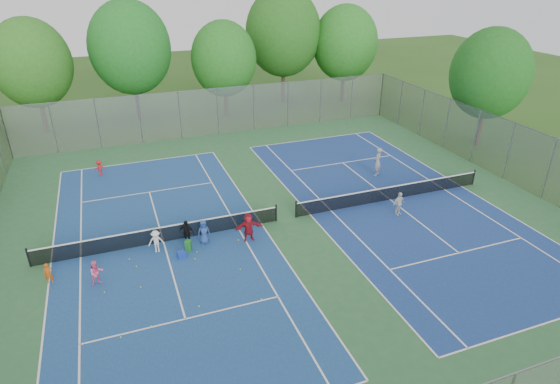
% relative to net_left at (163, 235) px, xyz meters
% --- Properties ---
extents(ground, '(120.00, 120.00, 0.00)m').
position_rel_net_left_xyz_m(ground, '(7.00, 0.00, -0.46)').
color(ground, '#2A5019').
rests_on(ground, ground).
extents(court_pad, '(32.00, 32.00, 0.01)m').
position_rel_net_left_xyz_m(court_pad, '(7.00, 0.00, -0.45)').
color(court_pad, '#2D6035').
rests_on(court_pad, ground).
extents(court_left, '(10.97, 23.77, 0.01)m').
position_rel_net_left_xyz_m(court_left, '(0.00, 0.00, -0.44)').
color(court_left, navy).
rests_on(court_left, court_pad).
extents(court_right, '(10.97, 23.77, 0.01)m').
position_rel_net_left_xyz_m(court_right, '(14.00, 0.00, -0.44)').
color(court_right, navy).
rests_on(court_right, court_pad).
extents(net_left, '(12.87, 0.10, 0.91)m').
position_rel_net_left_xyz_m(net_left, '(0.00, 0.00, 0.00)').
color(net_left, black).
rests_on(net_left, ground).
extents(net_right, '(12.87, 0.10, 0.91)m').
position_rel_net_left_xyz_m(net_right, '(14.00, 0.00, 0.00)').
color(net_right, black).
rests_on(net_right, ground).
extents(fence_north, '(32.00, 0.10, 4.00)m').
position_rel_net_left_xyz_m(fence_north, '(7.00, 16.00, 1.54)').
color(fence_north, gray).
rests_on(fence_north, ground).
extents(fence_east, '(0.10, 32.00, 4.00)m').
position_rel_net_left_xyz_m(fence_east, '(23.00, 0.00, 1.54)').
color(fence_east, gray).
rests_on(fence_east, ground).
extents(tree_nw, '(6.40, 6.40, 9.58)m').
position_rel_net_left_xyz_m(tree_nw, '(-7.00, 22.00, 5.44)').
color(tree_nw, '#443326').
rests_on(tree_nw, ground).
extents(tree_nl, '(7.20, 7.20, 10.69)m').
position_rel_net_left_xyz_m(tree_nl, '(1.00, 23.00, 6.09)').
color(tree_nl, '#443326').
rests_on(tree_nl, ground).
extents(tree_nc, '(6.00, 6.00, 8.85)m').
position_rel_net_left_xyz_m(tree_nc, '(9.00, 21.00, 4.94)').
color(tree_nc, '#443326').
rests_on(tree_nc, ground).
extents(tree_nr, '(7.60, 7.60, 11.42)m').
position_rel_net_left_xyz_m(tree_nr, '(16.00, 24.00, 6.59)').
color(tree_nr, '#443326').
rests_on(tree_nr, ground).
extents(tree_ne, '(6.60, 6.60, 9.77)m').
position_rel_net_left_xyz_m(tree_ne, '(22.00, 22.00, 5.51)').
color(tree_ne, '#443326').
rests_on(tree_ne, ground).
extents(tree_side_e, '(6.00, 6.00, 9.20)m').
position_rel_net_left_xyz_m(tree_side_e, '(26.00, 6.00, 5.29)').
color(tree_side_e, '#443326').
rests_on(tree_side_e, ground).
extents(ball_crate, '(0.41, 0.41, 0.33)m').
position_rel_net_left_xyz_m(ball_crate, '(0.65, -1.75, -0.29)').
color(ball_crate, '#1634AA').
rests_on(ball_crate, ground).
extents(ball_hopper, '(0.40, 0.40, 0.61)m').
position_rel_net_left_xyz_m(ball_hopper, '(1.11, -1.29, -0.15)').
color(ball_hopper, '#238229').
rests_on(ball_hopper, ground).
extents(student_a, '(0.39, 0.27, 1.05)m').
position_rel_net_left_xyz_m(student_a, '(-5.40, -1.72, 0.07)').
color(student_a, '#C35112').
rests_on(student_a, ground).
extents(student_b, '(0.72, 0.62, 1.26)m').
position_rel_net_left_xyz_m(student_b, '(-3.31, -2.60, 0.18)').
color(student_b, pink).
rests_on(student_b, ground).
extents(student_c, '(0.85, 0.55, 1.23)m').
position_rel_net_left_xyz_m(student_c, '(-0.41, -0.81, 0.16)').
color(student_c, silver).
rests_on(student_c, ground).
extents(student_d, '(0.88, 0.70, 1.39)m').
position_rel_net_left_xyz_m(student_d, '(1.17, -0.60, 0.24)').
color(student_d, black).
rests_on(student_d, ground).
extents(student_e, '(0.69, 0.48, 1.35)m').
position_rel_net_left_xyz_m(student_e, '(2.03, -0.87, 0.22)').
color(student_e, navy).
rests_on(student_e, ground).
extents(student_f, '(1.52, 0.57, 1.61)m').
position_rel_net_left_xyz_m(student_f, '(4.32, -1.41, 0.35)').
color(student_f, maroon).
rests_on(student_f, ground).
extents(child_far_baseline, '(0.84, 0.67, 1.14)m').
position_rel_net_left_xyz_m(child_far_baseline, '(-2.85, 10.33, 0.11)').
color(child_far_baseline, '#B2191E').
rests_on(child_far_baseline, ground).
extents(instructor, '(0.87, 0.84, 2.01)m').
position_rel_net_left_xyz_m(instructor, '(15.18, 3.62, 0.55)').
color(instructor, gray).
rests_on(instructor, ground).
extents(teen_court_b, '(0.89, 0.51, 1.43)m').
position_rel_net_left_xyz_m(teen_court_b, '(13.37, -1.76, 0.26)').
color(teen_court_b, silver).
rests_on(teen_court_b, ground).
extents(tennis_ball_0, '(0.07, 0.07, 0.07)m').
position_rel_net_left_xyz_m(tennis_ball_0, '(-3.09, -3.41, -0.42)').
color(tennis_ball_0, gold).
rests_on(tennis_ball_0, ground).
extents(tennis_ball_1, '(0.07, 0.07, 0.07)m').
position_rel_net_left_xyz_m(tennis_ball_1, '(-1.38, -6.38, -0.42)').
color(tennis_ball_1, yellow).
rests_on(tennis_ball_1, ground).
extents(tennis_ball_2, '(0.07, 0.07, 0.07)m').
position_rel_net_left_xyz_m(tennis_ball_2, '(-1.83, -1.09, -0.42)').
color(tennis_ball_2, '#CAD331').
rests_on(tennis_ball_2, ground).
extents(tennis_ball_3, '(0.07, 0.07, 0.07)m').
position_rel_net_left_xyz_m(tennis_ball_3, '(-2.59, -6.60, -0.42)').
color(tennis_ball_3, '#C3E535').
rests_on(tennis_ball_3, ground).
extents(tennis_ball_4, '(0.07, 0.07, 0.07)m').
position_rel_net_left_xyz_m(tennis_ball_4, '(1.46, -1.63, -0.42)').
color(tennis_ball_4, '#BCD732').
rests_on(tennis_ball_4, ground).
extents(tennis_ball_5, '(0.07, 0.07, 0.07)m').
position_rel_net_left_xyz_m(tennis_ball_5, '(3.36, -6.34, -0.42)').
color(tennis_ball_5, gold).
rests_on(tennis_ball_5, ground).
extents(tennis_ball_6, '(0.07, 0.07, 0.07)m').
position_rel_net_left_xyz_m(tennis_ball_6, '(-1.56, -1.85, -0.42)').
color(tennis_ball_6, '#ADC62E').
rests_on(tennis_ball_6, ground).
extents(tennis_ball_7, '(0.07, 0.07, 0.07)m').
position_rel_net_left_xyz_m(tennis_ball_7, '(-1.52, -3.60, -0.42)').
color(tennis_ball_7, yellow).
rests_on(tennis_ball_7, ground).
extents(tennis_ball_8, '(0.07, 0.07, 0.07)m').
position_rel_net_left_xyz_m(tennis_ball_8, '(3.11, -3.87, -0.42)').
color(tennis_ball_8, '#C9DB33').
rests_on(tennis_ball_8, ground).
extents(tennis_ball_9, '(0.07, 0.07, 0.07)m').
position_rel_net_left_xyz_m(tennis_ball_9, '(0.69, -5.84, -0.42)').
color(tennis_ball_9, '#CAF539').
rests_on(tennis_ball_9, ground).
extents(tennis_ball_10, '(0.07, 0.07, 0.07)m').
position_rel_net_left_xyz_m(tennis_ball_10, '(3.76, -1.29, -0.42)').
color(tennis_ball_10, '#E1F037').
rests_on(tennis_ball_10, ground).
extents(tennis_ball_11, '(0.07, 0.07, 0.07)m').
position_rel_net_left_xyz_m(tennis_ball_11, '(1.25, -2.21, -0.42)').
color(tennis_ball_11, yellow).
rests_on(tennis_ball_11, ground).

